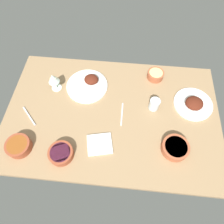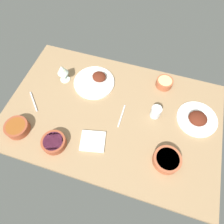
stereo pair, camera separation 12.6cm
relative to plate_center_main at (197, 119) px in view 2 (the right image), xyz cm
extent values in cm
cube|color=#937551|center=(-53.16, -11.45, -4.28)|extent=(140.00, 90.00, 4.00)
cylinder|color=white|center=(0.23, 0.70, -1.48)|extent=(25.66, 25.66, 1.60)
ellipsoid|color=#511E11|center=(-0.33, -0.99, 2.09)|extent=(11.47, 10.78, 6.02)
cylinder|color=white|center=(-72.82, 8.43, -1.48)|extent=(28.86, 28.86, 1.60)
ellipsoid|color=#511E11|center=(-70.09, 11.94, 1.86)|extent=(9.80, 8.95, 5.52)
cylinder|color=#A35133|center=(-14.00, -32.00, 0.26)|extent=(15.93, 15.93, 5.07)
cylinder|color=white|center=(-14.00, -32.00, 2.30)|extent=(13.06, 13.06, 1.00)
cylinder|color=brown|center=(-105.44, -39.97, 0.50)|extent=(14.43, 14.43, 5.56)
cylinder|color=brown|center=(-105.44, -39.97, 2.79)|extent=(11.83, 11.83, 1.00)
cylinder|color=#A35133|center=(-24.97, 21.67, 0.32)|extent=(11.58, 11.58, 5.20)
cylinder|color=#DBCC7A|center=(-24.97, 21.67, 2.42)|extent=(9.49, 9.49, 1.00)
cylinder|color=brown|center=(-79.77, -41.82, 0.23)|extent=(14.39, 14.39, 5.01)
cylinder|color=#4C192D|center=(-79.77, -41.82, 2.24)|extent=(11.80, 11.80, 1.00)
cylinder|color=silver|center=(-94.03, 5.22, -2.03)|extent=(7.00, 7.00, 0.50)
cylinder|color=silver|center=(-94.03, 5.22, 1.72)|extent=(1.00, 1.00, 7.00)
cone|color=silver|center=(-94.03, 5.22, 8.47)|extent=(7.60, 7.60, 6.50)
cylinder|color=beige|center=(-94.03, 5.22, 7.02)|extent=(4.18, 4.18, 2.80)
cylinder|color=silver|center=(-26.22, -4.15, 1.78)|extent=(6.67, 6.67, 8.11)
cube|color=white|center=(-58.44, -33.45, -1.68)|extent=(17.22, 16.05, 1.20)
cube|color=silver|center=(-106.62, -18.82, -1.88)|extent=(12.31, 12.89, 0.80)
cube|color=silver|center=(-46.64, -11.65, -1.88)|extent=(1.01, 16.54, 0.80)
camera|label=1|loc=(-47.16, -72.39, 110.26)|focal=31.30mm
camera|label=2|loc=(-34.80, -69.87, 110.26)|focal=31.30mm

